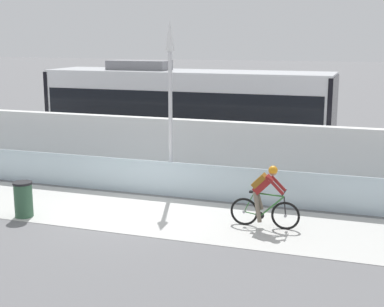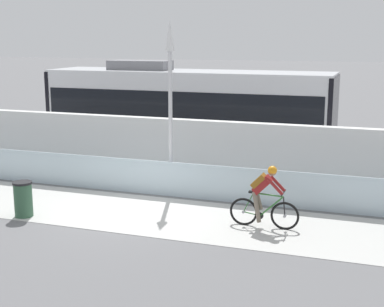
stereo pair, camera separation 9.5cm
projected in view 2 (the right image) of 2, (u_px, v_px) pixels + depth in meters
The scene contains 10 objects.
ground_plane at pixel (124, 212), 15.20m from camera, with size 200.00×200.00×0.00m, color slate.
bike_path_deck at pixel (124, 212), 15.19m from camera, with size 32.00×3.20×0.01m, color beige.
glass_parapet at pixel (151, 177), 16.80m from camera, with size 32.00×0.05×1.05m, color silver.
concrete_barrier_wall at pixel (172, 150), 18.35m from camera, with size 32.00×0.36×2.08m, color silver.
tram_rail_near at pixel (196, 164), 20.86m from camera, with size 32.00×0.08×0.01m, color #595654.
tram_rail_far at pixel (207, 157), 22.19m from camera, with size 32.00×0.08×0.01m, color #595654.
tram at pixel (188, 111), 21.32m from camera, with size 11.06×2.54×3.81m.
cyclist_on_bike at pixel (264, 197), 13.78m from camera, with size 1.77×0.58×1.61m.
lamp_post_antenna at pixel (170, 86), 16.33m from camera, with size 0.28×0.28×5.20m.
trash_bin at pixel (23, 199), 14.69m from camera, with size 0.51×0.51×0.96m.
Camera 2 is at (6.54, -13.12, 4.70)m, focal length 51.78 mm.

